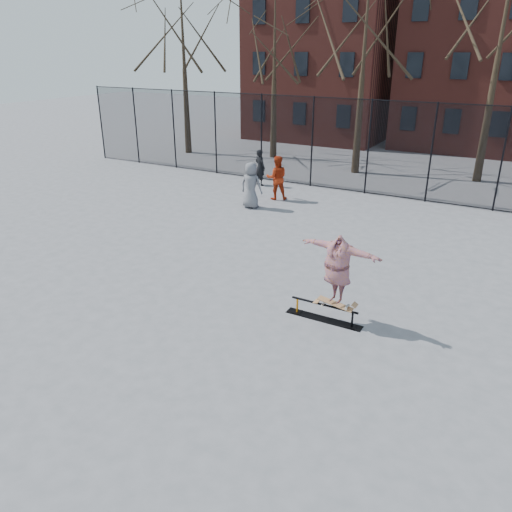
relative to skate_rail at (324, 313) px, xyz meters
The scene contains 10 objects.
ground 2.20m from the skate_rail, 125.36° to the right, with size 100.00×100.00×0.00m, color slate.
skate_rail is the anchor object (origin of this frame).
skateboard 0.40m from the skate_rail, ahead, with size 0.91×0.22×0.11m, color #A26D40, non-canonical shape.
skater 1.19m from the skate_rail, ahead, with size 1.97×0.54×1.60m, color navy.
bystander_grey 9.17m from the skate_rail, 130.75° to the left, with size 0.89×0.58×1.83m, color slate.
bystander_black 12.62m from the skate_rail, 125.88° to the left, with size 0.60×0.40×1.66m, color black.
bystander_red 10.22m from the skate_rail, 123.54° to the left, with size 0.89×0.69×1.83m, color #A4290E.
fence 11.44m from the skate_rail, 96.53° to the left, with size 34.03×0.07×4.00m.
tree_row 17.03m from the skate_rail, 95.65° to the left, with size 33.66×7.46×10.67m.
rowhouses 24.93m from the skate_rail, 91.30° to the left, with size 29.00×7.00×13.00m.
Camera 1 is at (4.93, -7.94, 5.91)m, focal length 35.00 mm.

